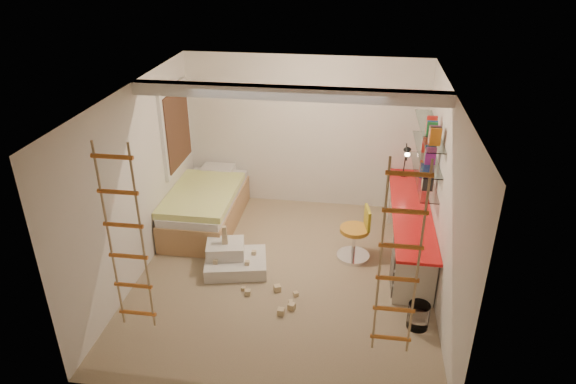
% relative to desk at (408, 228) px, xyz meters
% --- Properties ---
extents(floor, '(4.50, 4.50, 0.00)m').
position_rel_desk_xyz_m(floor, '(-1.72, -0.86, -0.40)').
color(floor, '#927D5E').
rests_on(floor, ground).
extents(ceiling_beam, '(4.00, 0.18, 0.16)m').
position_rel_desk_xyz_m(ceiling_beam, '(-1.72, -0.56, 2.12)').
color(ceiling_beam, white).
rests_on(ceiling_beam, ceiling).
extents(window_frame, '(0.06, 1.15, 1.35)m').
position_rel_desk_xyz_m(window_frame, '(-3.69, 0.64, 1.15)').
color(window_frame, white).
rests_on(window_frame, wall_left).
extents(window_blind, '(0.02, 1.00, 1.20)m').
position_rel_desk_xyz_m(window_blind, '(-3.65, 0.64, 1.15)').
color(window_blind, '#4C2D1E').
rests_on(window_blind, window_frame).
extents(rope_ladder_left, '(0.41, 0.04, 2.13)m').
position_rel_desk_xyz_m(rope_ladder_left, '(-3.07, -2.61, 1.11)').
color(rope_ladder_left, orange).
rests_on(rope_ladder_left, ceiling).
extents(rope_ladder_right, '(0.41, 0.04, 2.13)m').
position_rel_desk_xyz_m(rope_ladder_right, '(-0.37, -2.61, 1.11)').
color(rope_ladder_right, '#BE6E20').
rests_on(rope_ladder_right, ceiling).
extents(waste_bin, '(0.26, 0.26, 0.33)m').
position_rel_desk_xyz_m(waste_bin, '(0.03, -1.69, -0.24)').
color(waste_bin, white).
rests_on(waste_bin, floor).
extents(desk, '(0.56, 2.80, 0.75)m').
position_rel_desk_xyz_m(desk, '(0.00, 0.00, 0.00)').
color(desk, red).
rests_on(desk, floor).
extents(shelves, '(0.25, 1.80, 0.71)m').
position_rel_desk_xyz_m(shelves, '(0.15, 0.27, 1.10)').
color(shelves, white).
rests_on(shelves, wall_right).
extents(bed, '(1.02, 2.00, 0.69)m').
position_rel_desk_xyz_m(bed, '(-3.20, 0.36, -0.07)').
color(bed, '#AD7F51').
rests_on(bed, floor).
extents(task_lamp, '(0.14, 0.36, 0.57)m').
position_rel_desk_xyz_m(task_lamp, '(-0.05, 0.96, 0.73)').
color(task_lamp, black).
rests_on(task_lamp, desk).
extents(swivel_chair, '(0.56, 0.56, 0.82)m').
position_rel_desk_xyz_m(swivel_chair, '(-0.76, -0.29, -0.10)').
color(swivel_chair, orange).
rests_on(swivel_chair, floor).
extents(play_platform, '(0.97, 0.83, 0.38)m').
position_rel_desk_xyz_m(play_platform, '(-2.47, -0.81, -0.26)').
color(play_platform, silver).
rests_on(play_platform, floor).
extents(toy_blocks, '(1.23, 1.06, 0.65)m').
position_rel_desk_xyz_m(toy_blocks, '(-2.10, -1.15, -0.20)').
color(toy_blocks, '#CCB284').
rests_on(toy_blocks, floor).
extents(books, '(0.14, 0.70, 0.92)m').
position_rel_desk_xyz_m(books, '(0.15, 0.27, 1.22)').
color(books, '#262626').
rests_on(books, shelves).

